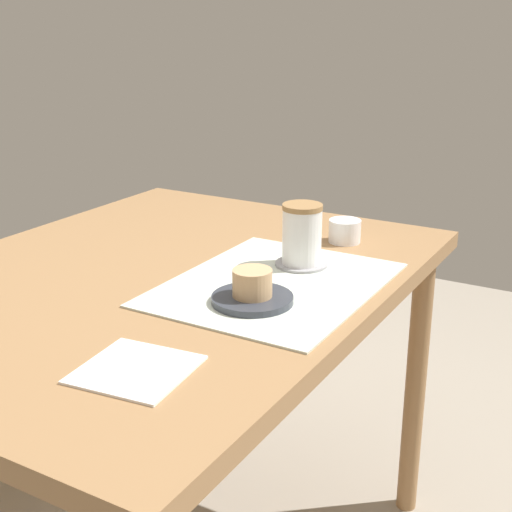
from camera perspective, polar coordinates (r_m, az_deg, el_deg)
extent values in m
cylinder|color=#997047|center=(1.81, 12.64, -10.08)|extent=(0.05, 0.05, 0.70)
cylinder|color=#997047|center=(2.12, -7.16, -5.25)|extent=(0.05, 0.05, 0.70)
cube|color=#997047|center=(1.39, -8.00, -2.05)|extent=(1.13, 0.87, 0.04)
cylinder|color=#D1B27F|center=(2.10, -15.45, -10.78)|extent=(0.04, 0.04, 0.40)
cube|color=silver|center=(1.31, 1.51, -2.27)|extent=(0.45, 0.35, 0.00)
cylinder|color=#333842|center=(1.22, -0.29, -3.46)|extent=(0.14, 0.14, 0.01)
cylinder|color=tan|center=(1.21, -0.29, -2.16)|extent=(0.07, 0.07, 0.05)
cylinder|color=#99999E|center=(1.41, 3.64, -0.64)|extent=(0.10, 0.10, 0.00)
cylinder|color=white|center=(1.39, 3.69, 1.58)|extent=(0.08, 0.08, 0.11)
cylinder|color=#9E7547|center=(1.37, 3.74, 3.94)|extent=(0.08, 0.08, 0.01)
torus|color=white|center=(1.42, 4.43, 2.08)|extent=(0.06, 0.01, 0.06)
cube|color=white|center=(1.02, -9.59, -8.94)|extent=(0.17, 0.17, 0.00)
cylinder|color=white|center=(1.57, 7.11, 2.00)|extent=(0.07, 0.07, 0.05)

